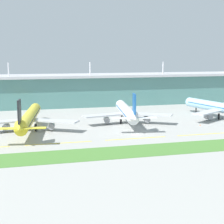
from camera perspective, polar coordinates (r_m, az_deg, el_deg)
ground_plane at (r=173.56m, az=3.85°, el=-3.50°), size 600.00×600.00×0.00m
terminal_building at (r=274.55m, az=-3.58°, el=3.43°), size 288.00×34.00×31.53m
airliner_near_middle at (r=185.79m, az=-12.54°, el=-0.85°), size 48.12×71.50×18.90m
airliner_center at (r=201.03m, az=2.22°, el=0.06°), size 48.06×62.37×18.90m
airliner_far_middle at (r=224.01m, az=16.37°, el=0.61°), size 48.02×67.61×18.90m
taxiway_stripe_mid_west at (r=158.61m, az=-8.07°, el=-4.73°), size 28.00×0.70×0.04m
taxiway_stripe_centre at (r=166.24m, az=3.66°, el=-4.04°), size 28.00×0.70×0.04m
taxiway_stripe_mid_east at (r=180.07m, az=13.95°, el=-3.29°), size 28.00×0.70×0.04m
grass_verge at (r=148.43m, az=7.40°, el=-5.64°), size 300.00×18.00×0.10m
safety_cone_right_wingtip at (r=200.60m, az=13.28°, el=-1.95°), size 0.56×0.56×0.70m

